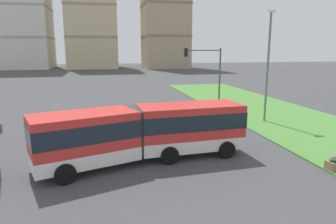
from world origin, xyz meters
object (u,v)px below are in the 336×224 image
Objects in this scene: articulated_bus at (144,132)px; apartment_tower_westcentre at (91,9)px; apartment_tower_centre at (165,6)px; traffic_light_far_right at (208,69)px; streetlight_median at (268,62)px.

articulated_bus is 92.59m from apartment_tower_westcentre.
apartment_tower_westcentre is at bearing 168.01° from apartment_tower_centre.
apartment_tower_centre is at bearing 81.63° from traffic_light_far_right.
traffic_light_far_right is at bearing -80.73° from apartment_tower_westcentre.
apartment_tower_westcentre reaches higher than traffic_light_far_right.
apartment_tower_centre is (10.86, 73.79, 15.65)m from traffic_light_far_right.
apartment_tower_centre reaches higher than traffic_light_far_right.
apartment_tower_centre is at bearing 84.66° from streetlight_median.
streetlight_median is at bearing -54.02° from traffic_light_far_right.
streetlight_median is at bearing -95.34° from apartment_tower_centre.
traffic_light_far_right is 0.16× the size of apartment_tower_centre.
articulated_bus is 1.92× the size of traffic_light_far_right.
articulated_bus is 0.30× the size of apartment_tower_centre.
traffic_light_far_right is 0.16× the size of apartment_tower_westcentre.
streetlight_median is at bearing 32.03° from articulated_bus.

